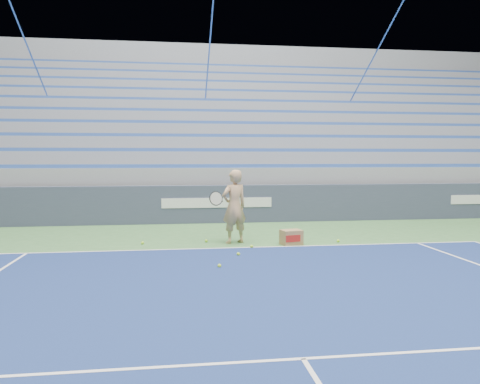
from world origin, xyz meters
name	(u,v)px	position (x,y,z in m)	size (l,w,h in m)	color
sponsor_barrier	(217,204)	(0.00, 15.88, 0.55)	(30.00, 0.32, 1.10)	#383E55
bleachers	(205,147)	(0.00, 21.60, 2.36)	(31.00, 9.15, 7.30)	gray
tennis_player	(234,207)	(0.09, 12.49, 0.82)	(0.96, 0.91, 1.64)	tan
ball_box	(291,237)	(1.31, 12.14, 0.16)	(0.50, 0.42, 0.33)	#957448
tennis_ball_0	(252,247)	(0.39, 11.86, 0.03)	(0.07, 0.07, 0.07)	#BCF031
tennis_ball_1	(219,266)	(-0.44, 10.20, 0.03)	(0.07, 0.07, 0.07)	#BCF031
tennis_ball_2	(338,241)	(2.43, 12.28, 0.03)	(0.07, 0.07, 0.07)	#BCF031
tennis_ball_3	(142,243)	(-1.92, 12.60, 0.03)	(0.07, 0.07, 0.07)	#BCF031
tennis_ball_4	(206,241)	(-0.51, 12.67, 0.03)	(0.07, 0.07, 0.07)	#BCF031
tennis_ball_5	(238,254)	(0.01, 11.14, 0.03)	(0.07, 0.07, 0.07)	#BCF031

